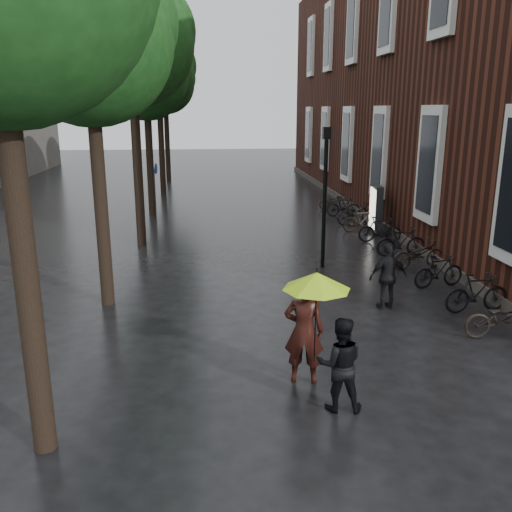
{
  "coord_description": "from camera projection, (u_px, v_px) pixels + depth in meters",
  "views": [
    {
      "loc": [
        -1.65,
        -6.03,
        4.7
      ],
      "look_at": [
        -0.55,
        5.31,
        1.59
      ],
      "focal_mm": 38.0,
      "sensor_mm": 36.0,
      "label": 1
    }
  ],
  "objects": [
    {
      "name": "parked_bicycles",
      "position": [
        390.0,
        237.0,
        18.48
      ],
      "size": [
        1.93,
        15.89,
        0.99
      ],
      "color": "black",
      "rests_on": "ground"
    },
    {
      "name": "ad_lightbox",
      "position": [
        376.0,
        210.0,
        20.74
      ],
      "size": [
        0.29,
        1.25,
        1.89
      ],
      "rotation": [
        0.0,
        0.0,
        -0.13
      ],
      "color": "black",
      "rests_on": "ground"
    },
    {
      "name": "street_trees",
      "position": [
        138.0,
        63.0,
        20.42
      ],
      "size": [
        4.33,
        34.03,
        8.91
      ],
      "color": "black",
      "rests_on": "ground"
    },
    {
      "name": "person_black",
      "position": [
        340.0,
        364.0,
        8.58
      ],
      "size": [
        0.84,
        0.7,
        1.57
      ],
      "primitive_type": "imported",
      "rotation": [
        0.0,
        0.0,
        3.0
      ],
      "color": "black",
      "rests_on": "ground"
    },
    {
      "name": "person_burgundy",
      "position": [
        304.0,
        331.0,
        9.41
      ],
      "size": [
        0.78,
        0.6,
        1.92
      ],
      "primitive_type": "imported",
      "rotation": [
        0.0,
        0.0,
        2.93
      ],
      "color": "black",
      "rests_on": "ground"
    },
    {
      "name": "pedestrian_walking",
      "position": [
        388.0,
        276.0,
        12.98
      ],
      "size": [
        1.0,
        0.53,
        1.62
      ],
      "primitive_type": "imported",
      "rotation": [
        0.0,
        0.0,
        3.29
      ],
      "color": "black",
      "rests_on": "ground"
    },
    {
      "name": "cycle_sign",
      "position": [
        155.0,
        183.0,
        22.93
      ],
      "size": [
        0.13,
        0.45,
        2.47
      ],
      "rotation": [
        0.0,
        0.0,
        -0.14
      ],
      "color": "#262628",
      "rests_on": "ground"
    },
    {
      "name": "ground",
      "position": [
        336.0,
        475.0,
        7.18
      ],
      "size": [
        120.0,
        120.0,
        0.0
      ],
      "primitive_type": "plane",
      "color": "black"
    },
    {
      "name": "lime_umbrella",
      "position": [
        317.0,
        281.0,
        8.76
      ],
      "size": [
        1.13,
        1.13,
        1.66
      ],
      "rotation": [
        0.0,
        0.0,
        0.35
      ],
      "color": "black",
      "rests_on": "ground"
    },
    {
      "name": "brick_building",
      "position": [
        462.0,
        80.0,
        25.25
      ],
      "size": [
        10.2,
        33.2,
        12.0
      ],
      "color": "#38160F",
      "rests_on": "ground"
    },
    {
      "name": "lamp_post",
      "position": [
        325.0,
        184.0,
        15.92
      ],
      "size": [
        0.22,
        0.22,
        4.19
      ],
      "rotation": [
        0.0,
        0.0,
        0.07
      ],
      "color": "black",
      "rests_on": "ground"
    }
  ]
}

